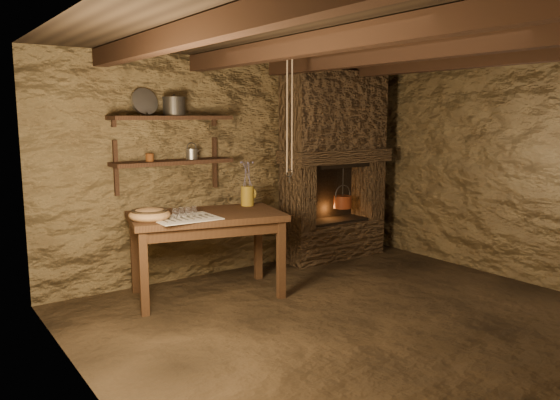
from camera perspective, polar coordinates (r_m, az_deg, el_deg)
floor at (r=4.93m, az=7.85°, el=-12.34°), size 4.50×4.50×0.00m
back_wall at (r=6.24m, az=-4.54°, el=3.54°), size 4.50×0.04×2.40m
left_wall at (r=3.52m, az=-19.67°, el=-1.12°), size 0.04×4.00×2.40m
right_wall at (r=6.38m, az=23.07°, el=2.98°), size 0.04×4.00×2.40m
ceiling at (r=4.64m, az=8.50°, el=16.48°), size 4.50×4.00×0.04m
beam_far_left at (r=3.77m, az=-9.08°, el=16.87°), size 0.14×3.95×0.16m
beam_mid_left at (r=4.30m, az=3.44°, el=15.96°), size 0.14×3.95×0.16m
beam_mid_right at (r=4.98m, az=12.79°, el=14.79°), size 0.14×3.95×0.16m
beam_far_right at (r=5.76m, az=19.69°, el=13.68°), size 0.14×3.95×0.16m
shelf_lower at (r=5.70m, az=-11.12°, el=3.90°), size 1.25×0.30×0.04m
shelf_upper at (r=5.68m, az=-11.25°, el=8.43°), size 1.25×0.30×0.04m
hearth at (r=6.77m, az=5.63°, el=4.17°), size 1.43×0.51×2.30m
work_table at (r=5.45m, az=-7.67°, el=-5.34°), size 1.61×1.15×0.83m
linen_cloth at (r=5.11m, az=-9.90°, el=-1.89°), size 0.59×0.48×0.01m
pewter_cutlery_row at (r=5.09m, az=-9.81°, el=-1.81°), size 0.49×0.20×0.01m
drinking_glasses at (r=5.21m, az=-10.25°, el=-1.23°), size 0.19×0.06×0.07m
stoneware_jug at (r=5.74m, az=-3.42°, el=1.43°), size 0.17×0.17×0.48m
wooden_bowl at (r=5.11m, az=-13.47°, el=-1.54°), size 0.47×0.47×0.13m
iron_stockpot at (r=5.69m, az=-11.00°, el=9.49°), size 0.23×0.23×0.17m
tin_pan at (r=5.68m, az=-13.99°, el=9.94°), size 0.29×0.15×0.27m
small_kettle at (r=5.78m, az=-9.21°, el=4.77°), size 0.19×0.16×0.17m
rusty_tin at (r=5.60m, az=-13.46°, el=4.35°), size 0.09×0.09×0.08m
red_pot at (r=6.87m, az=6.56°, el=-0.11°), size 0.26×0.26×0.54m
hanging_ropes at (r=5.44m, az=1.01°, el=9.11°), size 0.08×0.08×1.20m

